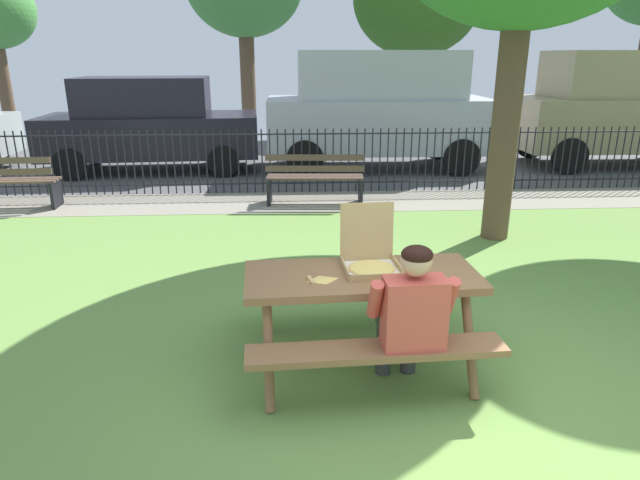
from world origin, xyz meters
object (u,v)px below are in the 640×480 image
(park_bench_left, at_px, (5,183))
(pizza_slice_on_table, at_px, (320,279))
(picnic_table_foreground, at_px, (362,294))
(pizza_box_open, at_px, (370,257))
(parked_car_left, at_px, (150,123))
(parked_car_center, at_px, (378,107))
(park_bench_center, at_px, (315,179))
(adult_at_table, at_px, (410,314))
(parked_car_right, at_px, (626,106))

(park_bench_left, bearing_deg, pizza_slice_on_table, -47.24)
(picnic_table_foreground, xyz_separation_m, pizza_box_open, (0.08, 0.12, 0.26))
(pizza_box_open, distance_m, parked_car_left, 8.69)
(picnic_table_foreground, height_order, parked_car_center, parked_car_center)
(park_bench_left, distance_m, park_bench_center, 4.99)
(adult_at_table, distance_m, park_bench_left, 7.71)
(adult_at_table, height_order, parked_car_right, parked_car_right)
(park_bench_left, xyz_separation_m, park_bench_center, (4.99, 0.00, 0.00))
(picnic_table_foreground, bearing_deg, parked_car_left, 113.06)
(parked_car_right, bearing_deg, pizza_box_open, -130.55)
(picnic_table_foreground, relative_size, adult_at_table, 1.57)
(parked_car_center, xyz_separation_m, parked_car_right, (5.48, -0.00, 0.00))
(park_bench_left, relative_size, park_bench_center, 1.00)
(parked_car_center, bearing_deg, parked_car_left, -179.98)
(park_bench_left, xyz_separation_m, parked_car_right, (11.98, 3.03, 0.89))
(pizza_slice_on_table, relative_size, parked_car_right, 0.05)
(parked_car_right, bearing_deg, park_bench_left, -165.80)
(park_bench_center, height_order, parked_car_center, parked_car_center)
(parked_car_center, bearing_deg, picnic_table_foreground, -99.83)
(pizza_slice_on_table, height_order, park_bench_left, park_bench_left)
(parked_car_center, relative_size, parked_car_right, 1.00)
(pizza_box_open, distance_m, parked_car_center, 8.07)
(pizza_slice_on_table, distance_m, adult_at_table, 0.72)
(picnic_table_foreground, height_order, pizza_slice_on_table, pizza_slice_on_table)
(park_bench_left, height_order, parked_car_right, parked_car_right)
(park_bench_left, height_order, park_bench_center, same)
(park_bench_center, xyz_separation_m, parked_car_left, (-3.32, 3.03, 0.59))
(park_bench_left, relative_size, parked_car_center, 0.34)
(park_bench_left, xyz_separation_m, parked_car_left, (1.66, 3.03, 0.59))
(adult_at_table, bearing_deg, parked_car_left, 113.42)
(park_bench_left, relative_size, parked_car_left, 0.36)
(park_bench_center, bearing_deg, parked_car_left, 137.64)
(park_bench_left, xyz_separation_m, parked_car_center, (6.50, 3.03, 0.89))
(adult_at_table, bearing_deg, park_bench_left, 134.17)
(picnic_table_foreground, height_order, park_bench_left, park_bench_left)
(pizza_box_open, height_order, parked_car_right, parked_car_right)
(picnic_table_foreground, height_order, park_bench_center, park_bench_center)
(adult_at_table, distance_m, park_bench_center, 5.55)
(parked_car_left, height_order, parked_car_right, parked_car_right)
(adult_at_table, height_order, park_bench_center, adult_at_table)
(picnic_table_foreground, distance_m, parked_car_right, 10.63)
(pizza_box_open, bearing_deg, pizza_slice_on_table, -149.85)
(adult_at_table, distance_m, parked_car_right, 10.83)
(parked_car_center, bearing_deg, park_bench_center, -116.53)
(pizza_box_open, xyz_separation_m, parked_car_center, (1.32, 7.95, 0.44))
(picnic_table_foreground, xyz_separation_m, adult_at_table, (0.27, -0.49, 0.06))
(picnic_table_foreground, xyz_separation_m, parked_car_left, (-3.43, 8.07, 0.41))
(pizza_box_open, bearing_deg, picnic_table_foreground, -122.83)
(park_bench_center, distance_m, parked_car_right, 7.67)
(park_bench_center, bearing_deg, picnic_table_foreground, -88.70)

